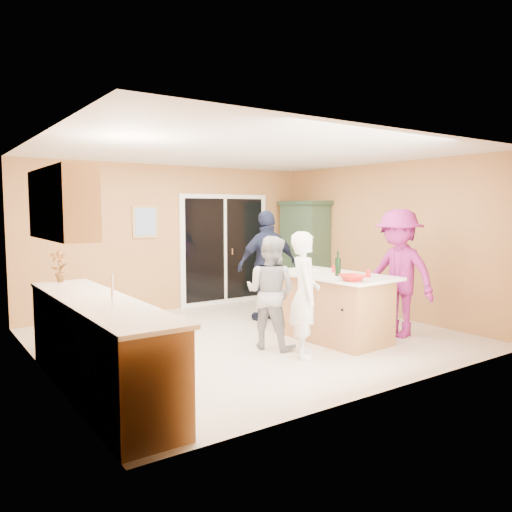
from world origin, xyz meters
TOP-DOWN VIEW (x-y plane):
  - floor at (0.00, 0.00)m, footprint 5.50×5.50m
  - ceiling at (0.00, 0.00)m, footprint 5.50×5.00m
  - wall_back at (0.00, 2.50)m, footprint 5.50×0.10m
  - wall_front at (0.00, -2.50)m, footprint 5.50×0.10m
  - wall_left at (-2.75, 0.00)m, footprint 0.10×5.00m
  - wall_right at (2.75, 0.00)m, footprint 0.10×5.00m
  - left_cabinet_run at (-2.45, -1.05)m, footprint 0.65×3.05m
  - upper_cabinets at (-2.58, -0.20)m, footprint 0.35×1.60m
  - sliding_door at (1.05, 2.46)m, footprint 1.90×0.07m
  - framed_picture at (-0.55, 2.48)m, footprint 0.46×0.04m
  - kitchen_island at (0.90, -0.69)m, footprint 1.06×1.81m
  - green_hutch at (2.49, 1.79)m, footprint 0.57×1.08m
  - woman_white at (0.04, -1.11)m, footprint 0.62×0.68m
  - woman_grey at (-0.08, -0.56)m, footprint 0.83×0.89m
  - woman_navy at (0.85, 0.77)m, footprint 1.11×0.59m
  - woman_magenta at (1.79, -1.10)m, footprint 0.74×1.21m
  - serving_bowl at (0.62, -1.34)m, footprint 0.40×0.40m
  - tulip_vase at (-2.45, 0.52)m, footprint 0.23×0.18m
  - tumbler_near at (1.03, -1.23)m, footprint 0.07×0.07m
  - tumbler_far at (1.02, -0.60)m, footprint 0.08×0.08m
  - wine_bottle at (0.81, -0.89)m, footprint 0.08×0.08m
  - white_plate at (1.00, -0.10)m, footprint 0.29×0.29m

SIDE VIEW (x-z plane):
  - floor at x=0.00m, z-range 0.00..0.00m
  - kitchen_island at x=0.90m, z-range -0.03..0.89m
  - left_cabinet_run at x=-2.45m, z-range -0.16..1.08m
  - woman_grey at x=-0.08m, z-range 0.00..1.47m
  - woman_white at x=0.04m, z-range 0.00..1.55m
  - woman_navy at x=0.85m, z-range 0.00..1.80m
  - woman_magenta at x=1.79m, z-range 0.00..1.82m
  - white_plate at x=1.00m, z-range 0.92..0.94m
  - serving_bowl at x=0.62m, z-range 0.92..1.00m
  - green_hutch at x=2.49m, z-range -0.03..1.95m
  - tumbler_near at x=1.03m, z-range 0.92..1.02m
  - tumbler_far at x=1.02m, z-range 0.92..1.02m
  - sliding_door at x=1.05m, z-range 0.00..2.10m
  - wine_bottle at x=0.81m, z-range 0.89..1.22m
  - tulip_vase at x=-2.45m, z-range 0.94..1.33m
  - wall_back at x=0.00m, z-range 0.00..2.60m
  - wall_front at x=0.00m, z-range 0.00..2.60m
  - wall_left at x=-2.75m, z-range 0.00..2.60m
  - wall_right at x=2.75m, z-range 0.00..2.60m
  - framed_picture at x=-0.55m, z-range 1.32..1.88m
  - upper_cabinets at x=-2.58m, z-range 1.50..2.25m
  - ceiling at x=0.00m, z-range 2.55..2.65m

